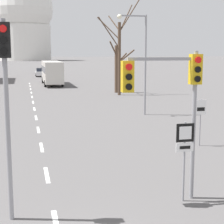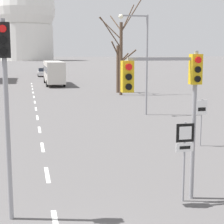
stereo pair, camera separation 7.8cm
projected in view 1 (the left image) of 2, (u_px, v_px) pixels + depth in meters
The scene contains 23 objects.
lane_stripe_1 at pixel (47, 175), 14.93m from camera, with size 0.16×2.00×0.01m, color silver.
lane_stripe_2 at pixel (42, 147), 19.25m from camera, with size 0.16×2.00×0.01m, color silver.
lane_stripe_3 at pixel (38, 130), 23.58m from camera, with size 0.16×2.00×0.01m, color silver.
lane_stripe_4 at pixel (36, 118), 27.91m from camera, with size 0.16×2.00×0.01m, color silver.
lane_stripe_5 at pixel (34, 109), 32.23m from camera, with size 0.16×2.00×0.01m, color silver.
lane_stripe_6 at pixel (33, 102), 36.56m from camera, with size 0.16×2.00×0.01m, color silver.
lane_stripe_7 at pixel (32, 97), 40.88m from camera, with size 0.16×2.00×0.01m, color silver.
lane_stripe_8 at pixel (31, 93), 45.21m from camera, with size 0.16×2.00×0.01m, color silver.
lane_stripe_9 at pixel (31, 89), 49.54m from camera, with size 0.16×2.00×0.01m, color silver.
lane_stripe_10 at pixel (30, 86), 53.86m from camera, with size 0.16×2.00×0.01m, color silver.
lane_stripe_11 at pixel (30, 84), 58.19m from camera, with size 0.16×2.00×0.01m, color silver.
traffic_signal_near_right at pixel (172, 88), 11.80m from camera, with size 2.61×0.34×4.89m.
traffic_signal_centre_tall at pixel (6, 84), 10.35m from camera, with size 0.36×0.34×5.75m.
route_sign_post at pixel (185, 148), 12.02m from camera, with size 0.60×0.08×2.65m.
speed_limit_sign at pixel (200, 114), 19.31m from camera, with size 0.60×0.08×2.47m.
street_lamp_right at pixel (140, 53), 28.46m from camera, with size 2.32×0.36×7.62m.
sedan_near_left at pixel (40, 72), 74.84m from camera, with size 1.68×4.35×1.71m.
sedan_near_right at pixel (45, 70), 84.72m from camera, with size 1.97×4.42×1.49m.
sedan_mid_centre at pixel (49, 71), 78.37m from camera, with size 1.88×4.00×1.69m.
city_bus at pixel (52, 71), 55.47m from camera, with size 2.66×10.80×3.48m.
bare_tree_right_near at pixel (119, 52), 42.04m from camera, with size 4.79×1.89×10.69m.
bare_tree_right_far at pixel (117, 67), 44.81m from camera, with size 2.96×1.77×6.15m.
capitol_dome at pixel (24, 20), 214.89m from camera, with size 33.67×33.67×47.56m.
Camera 1 is at (-0.73, -7.19, 4.85)m, focal length 60.00 mm.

